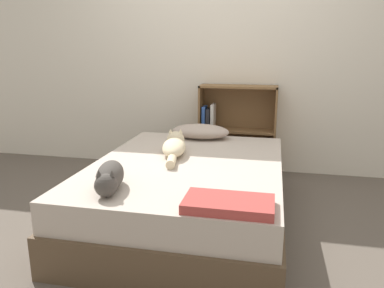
{
  "coord_description": "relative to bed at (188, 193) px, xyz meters",
  "views": [
    {
      "loc": [
        0.58,
        -2.49,
        1.25
      ],
      "look_at": [
        0.0,
        0.14,
        0.56
      ],
      "focal_mm": 35.0,
      "sensor_mm": 36.0,
      "label": 1
    }
  ],
  "objects": [
    {
      "name": "ground_plane",
      "position": [
        0.0,
        0.0,
        -0.23
      ],
      "size": [
        8.0,
        8.0,
        0.0
      ],
      "primitive_type": "plane",
      "color": "brown"
    },
    {
      "name": "wall_back",
      "position": [
        0.0,
        1.38,
        1.02
      ],
      "size": [
        8.0,
        0.06,
        2.5
      ],
      "color": "silver",
      "rests_on": "ground_plane"
    },
    {
      "name": "bed",
      "position": [
        0.0,
        0.0,
        0.0
      ],
      "size": [
        1.35,
        1.83,
        0.46
      ],
      "color": "brown",
      "rests_on": "ground_plane"
    },
    {
      "name": "pillow",
      "position": [
        -0.05,
        0.74,
        0.3
      ],
      "size": [
        0.52,
        0.29,
        0.13
      ],
      "color": "#B29E8E",
      "rests_on": "bed"
    },
    {
      "name": "cat_light",
      "position": [
        -0.15,
        0.19,
        0.3
      ],
      "size": [
        0.25,
        0.61,
        0.17
      ],
      "rotation": [
        0.0,
        0.0,
        1.76
      ],
      "color": "beige",
      "rests_on": "bed"
    },
    {
      "name": "cat_dark",
      "position": [
        -0.32,
        -0.62,
        0.31
      ],
      "size": [
        0.23,
        0.49,
        0.16
      ],
      "rotation": [
        0.0,
        0.0,
        4.98
      ],
      "color": "#47423D",
      "rests_on": "bed"
    },
    {
      "name": "bookshelf",
      "position": [
        0.21,
        1.25,
        0.23
      ],
      "size": [
        0.76,
        0.26,
        0.9
      ],
      "color": "brown",
      "rests_on": "ground_plane"
    },
    {
      "name": "blanket_fold",
      "position": [
        0.38,
        -0.74,
        0.26
      ],
      "size": [
        0.46,
        0.26,
        0.05
      ],
      "color": "#B2423D",
      "rests_on": "bed"
    }
  ]
}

